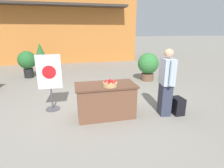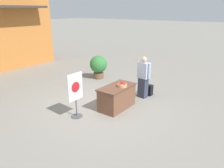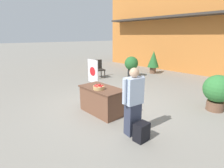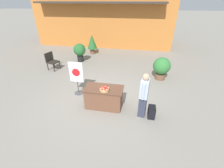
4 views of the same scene
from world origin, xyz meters
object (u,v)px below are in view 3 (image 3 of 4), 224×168
(potted_plant_near_left, at_px, (131,64))
(person_visitor, at_px, (133,102))
(backpack, at_px, (142,132))
(potted_plant_far_left, at_px, (153,60))
(patio_chair, at_px, (98,68))
(poster_board, at_px, (93,77))
(potted_plant_far_right, at_px, (217,90))
(apple_basket, at_px, (99,87))
(display_table, at_px, (102,100))

(potted_plant_near_left, bearing_deg, person_visitor, -48.54)
(backpack, distance_m, potted_plant_far_left, 7.59)
(potted_plant_far_left, xyz_separation_m, potted_plant_near_left, (-0.30, -1.73, -0.11))
(patio_chair, bearing_deg, potted_plant_near_left, 67.96)
(backpack, bearing_deg, potted_plant_far_left, 122.61)
(poster_board, bearing_deg, patio_chair, -130.99)
(potted_plant_far_right, bearing_deg, apple_basket, -127.55)
(apple_basket, bearing_deg, poster_board, 149.07)
(backpack, distance_m, potted_plant_near_left, 6.40)
(potted_plant_far_right, xyz_separation_m, potted_plant_far_left, (-4.63, 3.35, 0.17))
(backpack, height_order, potted_plant_far_left, potted_plant_far_left)
(apple_basket, xyz_separation_m, patio_chair, (-3.83, 3.02, -0.31))
(display_table, bearing_deg, person_visitor, -9.31)
(potted_plant_far_right, distance_m, potted_plant_near_left, 5.18)
(display_table, height_order, potted_plant_far_right, potted_plant_far_right)
(poster_board, bearing_deg, potted_plant_far_right, 120.67)
(display_table, xyz_separation_m, poster_board, (-1.30, 0.65, 0.39))
(display_table, relative_size, potted_plant_near_left, 1.22)
(poster_board, relative_size, potted_plant_near_left, 1.24)
(potted_plant_near_left, bearing_deg, patio_chair, -127.14)
(person_visitor, distance_m, potted_plant_far_right, 3.09)
(potted_plant_near_left, bearing_deg, poster_board, -70.21)
(poster_board, xyz_separation_m, patio_chair, (-2.47, 2.20, -0.25))
(poster_board, height_order, patio_chair, poster_board)
(potted_plant_far_left, distance_m, potted_plant_near_left, 1.76)
(person_visitor, distance_m, poster_board, 2.86)
(person_visitor, bearing_deg, potted_plant_near_left, -39.24)
(display_table, xyz_separation_m, apple_basket, (0.07, -0.17, 0.46))
(display_table, relative_size, poster_board, 0.98)
(display_table, bearing_deg, apple_basket, -66.24)
(patio_chair, xyz_separation_m, potted_plant_far_right, (6.06, -0.12, 0.11))
(display_table, xyz_separation_m, potted_plant_far_right, (2.30, 2.73, 0.25))
(poster_board, bearing_deg, backpack, 73.31)
(person_visitor, bearing_deg, potted_plant_far_right, -97.11)
(display_table, height_order, potted_plant_near_left, potted_plant_near_left)
(apple_basket, distance_m, potted_plant_far_left, 6.69)
(backpack, xyz_separation_m, poster_board, (-3.05, 0.95, 0.58))
(poster_board, height_order, potted_plant_far_right, poster_board)
(apple_basket, height_order, backpack, apple_basket)
(display_table, relative_size, potted_plant_far_left, 1.02)
(backpack, relative_size, potted_plant_far_left, 0.30)
(patio_chair, distance_m, potted_plant_far_left, 3.54)
(potted_plant_far_left, bearing_deg, display_table, -69.02)
(potted_plant_near_left, bearing_deg, backpack, -46.74)
(apple_basket, bearing_deg, potted_plant_far_left, 111.05)
(backpack, relative_size, patio_chair, 0.43)
(potted_plant_far_left, height_order, potted_plant_near_left, potted_plant_far_left)
(backpack, bearing_deg, patio_chair, 150.26)
(backpack, distance_m, poster_board, 3.24)
(backpack, bearing_deg, display_table, 170.32)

